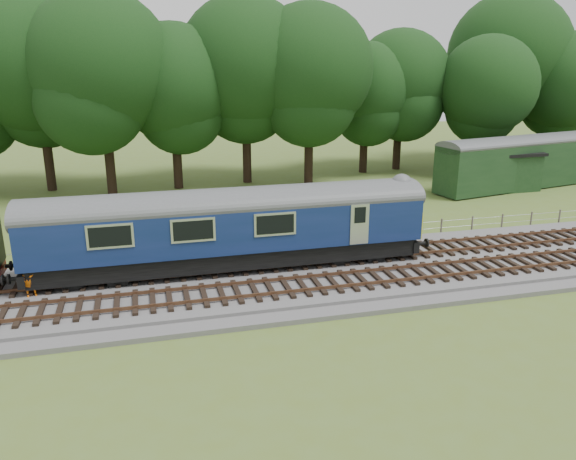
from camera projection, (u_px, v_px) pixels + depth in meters
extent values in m
plane|color=#566B27|center=(335.00, 276.00, 26.32)|extent=(120.00, 120.00, 0.00)
cube|color=#4C4C4F|center=(336.00, 273.00, 26.27)|extent=(70.00, 7.00, 0.35)
cube|color=brown|center=(331.00, 261.00, 26.81)|extent=(66.50, 0.07, 0.14)
cube|color=brown|center=(322.00, 252.00, 28.14)|extent=(66.50, 0.07, 0.14)
cube|color=brown|center=(354.00, 285.00, 24.04)|extent=(66.50, 0.07, 0.14)
cube|color=brown|center=(342.00, 273.00, 25.36)|extent=(66.50, 0.07, 0.14)
cube|color=black|center=(231.00, 254.00, 26.17)|extent=(17.46, 2.52, 0.85)
cube|color=#0D204A|center=(230.00, 224.00, 25.76)|extent=(18.00, 2.80, 2.05)
cube|color=yellow|center=(409.00, 219.00, 28.05)|extent=(0.06, 2.74, 1.30)
cube|color=black|center=(351.00, 247.00, 27.68)|extent=(2.60, 2.00, 0.55)
cube|color=black|center=(97.00, 269.00, 24.78)|extent=(2.60, 2.00, 0.55)
imported|color=orange|center=(30.00, 278.00, 23.02)|extent=(0.69, 0.56, 1.63)
cube|color=#173418|center=(524.00, 164.00, 43.94)|extent=(15.94, 5.71, 3.54)
cube|color=#173418|center=(510.00, 171.00, 43.74)|extent=(3.34, 3.34, 2.75)
cube|color=black|center=(513.00, 152.00, 43.30)|extent=(3.68, 3.68, 0.22)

